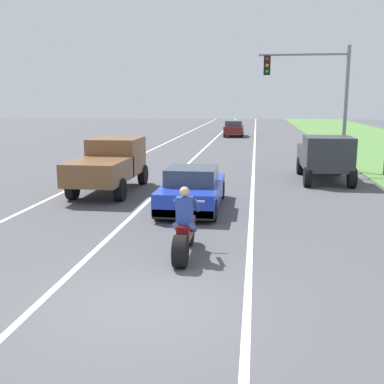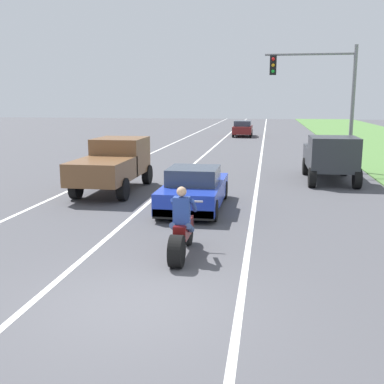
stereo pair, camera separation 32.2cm
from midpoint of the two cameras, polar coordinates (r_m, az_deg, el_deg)
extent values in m
plane|color=#4C4C51|center=(8.37, -7.18, -13.44)|extent=(160.00, 160.00, 0.00)
cube|color=white|center=(28.54, -7.40, 4.14)|extent=(0.14, 120.00, 0.01)
cube|color=white|center=(27.56, 7.24, 3.89)|extent=(0.14, 120.00, 0.01)
cube|color=white|center=(27.82, -0.21, 4.05)|extent=(0.14, 120.00, 0.01)
cylinder|color=black|center=(9.89, -2.36, -7.25)|extent=(0.28, 0.69, 0.69)
cylinder|color=black|center=(11.36, -0.99, -4.96)|extent=(0.12, 0.63, 0.63)
cube|color=#590F0F|center=(10.59, -1.59, -4.50)|extent=(0.28, 1.10, 0.36)
cylinder|color=#B2B2B7|center=(11.18, -1.06, -3.27)|extent=(0.08, 0.36, 0.73)
cylinder|color=#A5A5AA|center=(11.07, -1.08, -1.14)|extent=(0.70, 0.05, 0.05)
cube|color=navy|center=(10.25, -1.81, -2.26)|extent=(0.36, 0.24, 0.60)
sphere|color=tan|center=(10.16, -1.83, 0.04)|extent=(0.22, 0.22, 0.22)
cylinder|color=#384C7A|center=(10.41, -2.75, -4.33)|extent=(0.14, 0.47, 0.32)
cylinder|color=navy|center=(10.56, -2.72, -1.58)|extent=(0.10, 0.51, 0.40)
cylinder|color=#384C7A|center=(10.35, -0.79, -4.41)|extent=(0.14, 0.47, 0.32)
cylinder|color=navy|center=(10.49, -0.36, -1.66)|extent=(0.10, 0.51, 0.40)
cube|color=#1E38B2|center=(15.15, -0.53, -0.01)|extent=(1.80, 4.30, 0.64)
cube|color=#333D4C|center=(14.85, -0.64, 2.04)|extent=(1.56, 1.70, 0.52)
cube|color=black|center=(13.22, -1.81, -2.75)|extent=(1.76, 0.20, 0.28)
cylinder|color=black|center=(16.86, -2.43, 0.42)|extent=(0.24, 0.64, 0.64)
cylinder|color=black|center=(16.66, 2.99, 0.28)|extent=(0.24, 0.64, 0.64)
cylinder|color=black|center=(13.79, -4.78, -2.05)|extent=(0.24, 0.64, 0.64)
cylinder|color=black|center=(13.54, 1.85, -2.27)|extent=(0.24, 0.64, 0.64)
cube|color=brown|center=(18.98, -9.69, 4.41)|extent=(1.90, 2.10, 1.40)
cube|color=#333D4C|center=(19.27, -9.41, 5.67)|extent=(1.67, 0.29, 0.57)
cube|color=brown|center=(16.90, -11.92, 2.48)|extent=(1.90, 2.70, 0.80)
cylinder|color=black|center=(20.12, -11.29, 2.20)|extent=(0.28, 0.80, 0.80)
cylinder|color=black|center=(19.63, -6.48, 2.13)|extent=(0.28, 0.80, 0.80)
cylinder|color=black|center=(17.04, -14.93, 0.43)|extent=(0.28, 0.80, 0.80)
cylinder|color=black|center=(16.45, -9.33, 0.29)|extent=(0.28, 0.80, 0.80)
cube|color=#2D3035|center=(20.19, 15.84, 4.55)|extent=(1.90, 2.10, 1.40)
cube|color=#333D4C|center=(19.81, 16.04, 5.54)|extent=(1.67, 0.29, 0.57)
cube|color=#2D3035|center=(22.44, 15.02, 4.45)|extent=(1.90, 2.70, 0.80)
cylinder|color=black|center=(19.67, 18.53, 1.63)|extent=(0.28, 0.80, 0.80)
cylinder|color=black|center=(19.42, 13.48, 1.79)|extent=(0.28, 0.80, 0.80)
cylinder|color=black|center=(22.93, 17.01, 3.02)|extent=(0.28, 0.80, 0.80)
cylinder|color=black|center=(22.72, 12.67, 3.16)|extent=(0.28, 0.80, 0.80)
cylinder|color=gray|center=(23.91, 17.87, 9.55)|extent=(0.18, 0.18, 6.00)
cylinder|color=gray|center=(23.73, 13.07, 16.07)|extent=(4.20, 0.12, 0.12)
cube|color=black|center=(23.61, 8.76, 15.04)|extent=(0.32, 0.24, 0.90)
sphere|color=red|center=(23.49, 8.79, 15.74)|extent=(0.16, 0.16, 0.16)
sphere|color=orange|center=(23.47, 8.76, 15.06)|extent=(0.16, 0.16, 0.16)
sphere|color=green|center=(23.45, 8.74, 14.38)|extent=(0.16, 0.16, 0.16)
cube|color=maroon|center=(45.41, 4.93, 7.61)|extent=(1.76, 4.00, 0.70)
cube|color=#333D4C|center=(45.18, 4.93, 8.36)|extent=(1.56, 2.00, 0.50)
cylinder|color=black|center=(46.87, 4.02, 7.31)|extent=(0.20, 0.60, 0.60)
cylinder|color=black|center=(46.80, 5.99, 7.27)|extent=(0.20, 0.60, 0.60)
cylinder|color=black|center=(44.09, 3.78, 7.07)|extent=(0.20, 0.60, 0.60)
cylinder|color=black|center=(44.00, 5.87, 7.02)|extent=(0.20, 0.60, 0.60)
camera|label=1|loc=(0.16, -90.72, -0.14)|focal=43.63mm
camera|label=2|loc=(0.16, 89.28, 0.14)|focal=43.63mm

